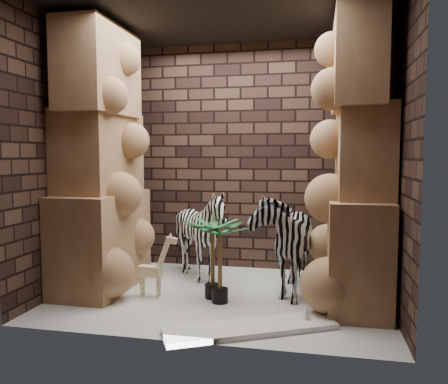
% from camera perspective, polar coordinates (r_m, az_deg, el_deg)
% --- Properties ---
extents(floor, '(3.50, 3.50, 0.00)m').
position_cam_1_polar(floor, '(4.99, -0.44, -13.13)').
color(floor, silver).
rests_on(floor, ground).
extents(ceiling, '(3.50, 3.50, 0.00)m').
position_cam_1_polar(ceiling, '(4.96, -0.47, 21.96)').
color(ceiling, black).
rests_on(ceiling, ground).
extents(wall_back, '(3.50, 0.00, 3.50)m').
position_cam_1_polar(wall_back, '(5.97, 2.12, 4.47)').
color(wall_back, black).
rests_on(wall_back, ground).
extents(wall_front, '(3.50, 0.00, 3.50)m').
position_cam_1_polar(wall_front, '(3.53, -4.80, 4.20)').
color(wall_front, black).
rests_on(wall_front, ground).
extents(wall_left, '(0.00, 3.00, 3.00)m').
position_cam_1_polar(wall_left, '(5.40, -18.98, 4.17)').
color(wall_left, black).
rests_on(wall_left, ground).
extents(wall_right, '(0.00, 3.00, 3.00)m').
position_cam_1_polar(wall_right, '(4.69, 20.96, 4.05)').
color(wall_right, black).
rests_on(wall_right, ground).
extents(rock_pillar_left, '(0.68, 1.30, 3.00)m').
position_cam_1_polar(rock_pillar_left, '(5.23, -15.67, 4.24)').
color(rock_pillar_left, tan).
rests_on(rock_pillar_left, floor).
extents(rock_pillar_right, '(0.58, 1.25, 3.00)m').
position_cam_1_polar(rock_pillar_right, '(4.65, 16.94, 4.16)').
color(rock_pillar_right, tan).
rests_on(rock_pillar_right, floor).
extents(zebra_right, '(0.66, 1.16, 1.34)m').
position_cam_1_polar(zebra_right, '(5.02, 7.70, -5.17)').
color(zebra_right, white).
rests_on(zebra_right, floor).
extents(zebra_left, '(0.96, 1.16, 1.01)m').
position_cam_1_polar(zebra_left, '(5.46, -3.00, -6.06)').
color(zebra_left, white).
rests_on(zebra_left, floor).
extents(giraffe_toy, '(0.37, 0.13, 0.72)m').
position_cam_1_polar(giraffe_toy, '(4.91, -9.46, -9.12)').
color(giraffe_toy, '#FFE4AE').
rests_on(giraffe_toy, floor).
extents(palm_front, '(0.36, 0.36, 0.85)m').
position_cam_1_polar(palm_front, '(4.79, -1.47, -8.57)').
color(palm_front, '#184024').
rests_on(palm_front, floor).
extents(palm_back, '(0.36, 0.36, 0.83)m').
position_cam_1_polar(palm_back, '(4.65, -0.53, -9.17)').
color(palm_back, '#184024').
rests_on(palm_back, floor).
extents(surfboard, '(1.53, 1.04, 0.05)m').
position_cam_1_polar(surfboard, '(4.06, 3.42, -17.05)').
color(surfboard, white).
rests_on(surfboard, floor).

